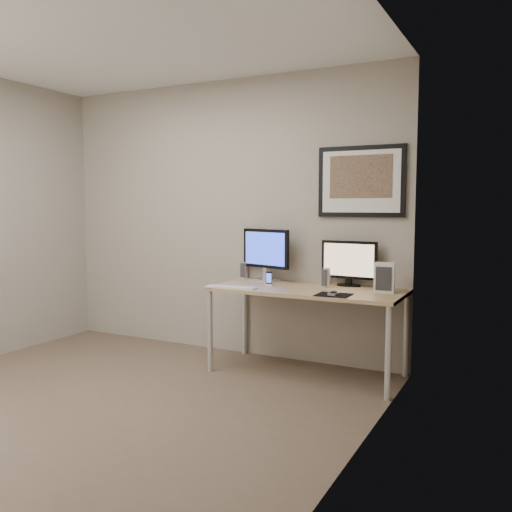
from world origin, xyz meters
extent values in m
plane|color=brown|center=(0.00, 0.00, 0.00)|extent=(3.60, 3.60, 0.00)
plane|color=white|center=(0.00, 0.00, 2.60)|extent=(3.60, 3.60, 0.00)
plane|color=gray|center=(0.00, 1.70, 1.30)|extent=(3.60, 0.00, 3.60)
plane|color=gray|center=(1.80, 0.00, 1.30)|extent=(0.00, 3.40, 3.40)
cube|color=#9C7D4B|center=(1.00, 1.35, 0.71)|extent=(1.60, 0.70, 0.03)
cylinder|color=silver|center=(0.24, 1.04, 0.35)|extent=(0.04, 0.04, 0.70)
cylinder|color=silver|center=(0.24, 1.66, 0.35)|extent=(0.04, 0.04, 0.70)
cylinder|color=silver|center=(1.76, 1.04, 0.35)|extent=(0.04, 0.04, 0.70)
cylinder|color=silver|center=(1.76, 1.66, 0.35)|extent=(0.04, 0.04, 0.70)
cube|color=black|center=(1.35, 1.68, 1.62)|extent=(0.75, 0.03, 0.60)
cube|color=silver|center=(1.35, 1.67, 1.62)|extent=(0.67, 0.00, 0.52)
cube|color=gold|center=(1.35, 1.66, 1.66)|extent=(0.54, 0.00, 0.36)
cube|color=silver|center=(0.50, 1.59, 0.74)|extent=(0.28, 0.22, 0.02)
cube|color=silver|center=(0.50, 1.59, 0.80)|extent=(0.05, 0.05, 0.10)
cube|color=black|center=(0.50, 1.59, 1.03)|extent=(0.51, 0.17, 0.35)
cube|color=#1C2FAF|center=(0.50, 1.58, 1.03)|extent=(0.45, 0.12, 0.30)
cube|color=black|center=(1.27, 1.63, 0.74)|extent=(0.22, 0.13, 0.02)
cube|color=black|center=(1.27, 1.63, 0.77)|extent=(0.05, 0.04, 0.05)
cube|color=black|center=(1.27, 1.63, 0.96)|extent=(0.50, 0.06, 0.32)
cube|color=tan|center=(1.27, 1.62, 0.96)|extent=(0.45, 0.03, 0.28)
cylinder|color=silver|center=(0.24, 1.66, 0.81)|extent=(0.07, 0.07, 0.16)
cylinder|color=silver|center=(1.13, 1.48, 0.81)|extent=(0.08, 0.08, 0.17)
cube|color=black|center=(0.65, 1.35, 0.79)|extent=(0.07, 0.07, 0.12)
cube|color=silver|center=(0.43, 1.07, 0.74)|extent=(0.45, 0.16, 0.02)
cube|color=black|center=(1.31, 1.13, 0.73)|extent=(0.27, 0.24, 0.00)
ellipsoid|color=black|center=(1.32, 1.11, 0.75)|extent=(0.06, 0.10, 0.03)
cube|color=silver|center=(1.63, 1.43, 0.85)|extent=(0.17, 0.13, 0.24)
camera|label=1|loc=(2.66, -2.82, 1.42)|focal=38.00mm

